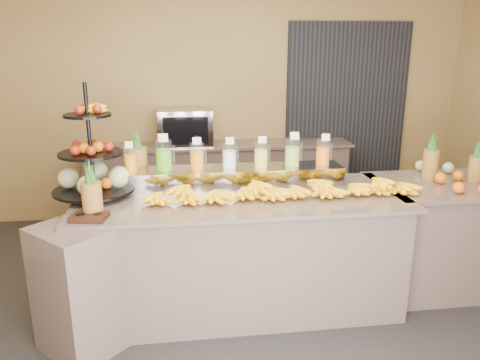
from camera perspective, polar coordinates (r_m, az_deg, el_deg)
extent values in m
plane|color=black|center=(3.71, 0.83, -17.15)|extent=(6.00, 6.00, 0.00)
cube|color=olive|center=(5.63, -2.96, 9.66)|extent=(6.00, 0.02, 2.80)
cube|color=black|center=(5.96, 12.77, 7.71)|extent=(1.50, 0.06, 2.20)
cube|color=gray|center=(3.75, 0.17, -8.89)|extent=(2.40, 0.90, 0.90)
cube|color=gray|center=(3.58, 0.18, -2.14)|extent=(2.50, 1.00, 0.03)
cube|color=gray|center=(3.44, -18.68, -12.34)|extent=(0.71, 0.71, 0.90)
cube|color=gray|center=(4.39, 22.69, -6.39)|extent=(1.00, 0.80, 0.90)
cube|color=gray|center=(4.24, 23.36, -0.56)|extent=(1.08, 0.88, 0.03)
cube|color=gray|center=(5.57, -2.59, -0.40)|extent=(3.00, 0.50, 0.90)
cube|color=gray|center=(5.45, -2.65, 4.28)|extent=(3.10, 0.55, 0.03)
cube|color=gray|center=(3.81, -1.30, 0.43)|extent=(1.85, 0.30, 0.15)
cylinder|color=silver|center=(3.77, -13.20, 2.50)|extent=(0.11, 0.11, 0.19)
cylinder|color=orange|center=(3.77, -13.17, 2.04)|extent=(0.10, 0.10, 0.13)
cylinder|color=gray|center=(3.77, -13.43, 3.17)|extent=(0.01, 0.01, 0.23)
cube|color=white|center=(3.69, -13.39, 4.18)|extent=(0.06, 0.02, 0.05)
cylinder|color=silver|center=(3.74, -9.26, 2.99)|extent=(0.13, 0.13, 0.24)
cylinder|color=#4EB010|center=(3.75, -9.24, 2.43)|extent=(0.12, 0.12, 0.16)
cylinder|color=gray|center=(3.74, -9.55, 3.82)|extent=(0.01, 0.01, 0.28)
cube|color=white|center=(3.65, -9.39, 5.09)|extent=(0.08, 0.02, 0.06)
cylinder|color=silver|center=(3.75, -5.27, 2.92)|extent=(0.11, 0.11, 0.21)
cylinder|color=orange|center=(3.76, -5.26, 2.43)|extent=(0.11, 0.11, 0.14)
cylinder|color=gray|center=(3.75, -5.52, 3.66)|extent=(0.01, 0.01, 0.25)
cube|color=white|center=(3.67, -5.29, 4.76)|extent=(0.07, 0.02, 0.06)
cylinder|color=silver|center=(3.77, -1.32, 3.02)|extent=(0.11, 0.11, 0.20)
cylinder|color=white|center=(3.78, -1.31, 2.54)|extent=(0.10, 0.10, 0.14)
cylinder|color=gray|center=(3.77, -1.55, 3.74)|extent=(0.01, 0.01, 0.24)
cube|color=white|center=(3.69, -1.24, 4.81)|extent=(0.07, 0.02, 0.06)
cylinder|color=silver|center=(3.81, 2.58, 3.14)|extent=(0.11, 0.11, 0.21)
cylinder|color=yellow|center=(3.81, 2.57, 2.67)|extent=(0.10, 0.10, 0.14)
cylinder|color=gray|center=(3.80, 2.35, 3.86)|extent=(0.01, 0.01, 0.24)
cube|color=white|center=(3.73, 2.75, 4.92)|extent=(0.07, 0.02, 0.06)
cylinder|color=silver|center=(3.86, 6.39, 3.41)|extent=(0.12, 0.12, 0.23)
cylinder|color=#93BC3D|center=(3.87, 6.38, 2.88)|extent=(0.12, 0.12, 0.16)
cylinder|color=gray|center=(3.85, 6.16, 4.18)|extent=(0.01, 0.01, 0.27)
cube|color=white|center=(3.77, 6.67, 5.36)|extent=(0.07, 0.02, 0.06)
cylinder|color=silver|center=(3.93, 10.08, 3.37)|extent=(0.11, 0.11, 0.21)
cylinder|color=orange|center=(3.94, 10.05, 2.89)|extent=(0.11, 0.11, 0.14)
cylinder|color=gray|center=(3.92, 9.87, 4.08)|extent=(0.01, 0.01, 0.25)
cube|color=white|center=(3.85, 10.41, 5.13)|extent=(0.07, 0.02, 0.06)
ellipsoid|color=yellow|center=(3.46, -9.78, -1.83)|extent=(0.26, 0.19, 0.11)
ellipsoid|color=yellow|center=(3.46, -6.35, -1.70)|extent=(0.26, 0.19, 0.11)
ellipsoid|color=yellow|center=(3.47, -2.93, -1.57)|extent=(0.26, 0.19, 0.11)
ellipsoid|color=yellow|center=(3.49, 0.46, -1.43)|extent=(0.26, 0.19, 0.11)
ellipsoid|color=yellow|center=(3.53, 3.79, -1.29)|extent=(0.26, 0.19, 0.11)
ellipsoid|color=yellow|center=(3.57, 7.05, -1.15)|extent=(0.26, 0.19, 0.11)
ellipsoid|color=yellow|center=(3.63, 10.22, -1.01)|extent=(0.26, 0.19, 0.11)
ellipsoid|color=yellow|center=(3.70, 13.28, -0.87)|extent=(0.26, 0.19, 0.11)
ellipsoid|color=yellow|center=(3.78, 16.22, -0.73)|extent=(0.26, 0.19, 0.11)
ellipsoid|color=yellow|center=(3.87, 19.03, -0.60)|extent=(0.26, 0.19, 0.11)
ellipsoid|color=yellow|center=(3.44, -6.73, -0.53)|extent=(0.21, 0.17, 0.10)
ellipsoid|color=yellow|center=(3.48, 1.47, -0.22)|extent=(0.21, 0.17, 0.10)
ellipsoid|color=yellow|center=(3.59, 9.33, 0.09)|extent=(0.21, 0.17, 0.10)
ellipsoid|color=yellow|center=(3.77, 16.59, 0.37)|extent=(0.21, 0.17, 0.10)
cylinder|color=black|center=(3.64, -17.85, 4.57)|extent=(0.04, 0.04, 0.85)
cylinder|color=black|center=(3.73, -17.35, -1.15)|extent=(0.75, 0.75, 0.02)
cylinder|color=black|center=(3.66, -17.72, 3.11)|extent=(0.59, 0.59, 0.02)
cylinder|color=black|center=(3.61, -18.11, 7.52)|extent=(0.42, 0.42, 0.02)
sphere|color=#C0C98A|center=(3.67, -14.55, 0.30)|extent=(0.16, 0.16, 0.16)
sphere|color=maroon|center=(3.62, -15.72, 3.95)|extent=(0.08, 0.08, 0.08)
sphere|color=orange|center=(3.73, -18.85, -0.43)|extent=(0.09, 0.09, 0.09)
cube|color=black|center=(3.25, -17.90, -4.29)|extent=(0.26, 0.21, 0.03)
cylinder|color=brown|center=(3.30, -17.57, -2.20)|extent=(0.14, 0.14, 0.23)
cone|color=#1E521B|center=(3.24, -17.86, 1.07)|extent=(0.07, 0.07, 0.16)
cylinder|color=brown|center=(3.99, -12.30, 1.82)|extent=(0.16, 0.16, 0.29)
cone|color=#1E521B|center=(3.94, -12.50, 5.01)|extent=(0.08, 0.08, 0.16)
cylinder|color=brown|center=(4.28, 22.17, 1.72)|extent=(0.14, 0.14, 0.26)
cylinder|color=brown|center=(4.39, 26.85, 1.20)|extent=(0.13, 0.13, 0.21)
ellipsoid|color=orange|center=(4.17, 25.77, -0.23)|extent=(0.39, 0.26, 0.10)
cube|color=gray|center=(5.39, -6.71, 6.42)|extent=(0.61, 0.43, 0.41)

